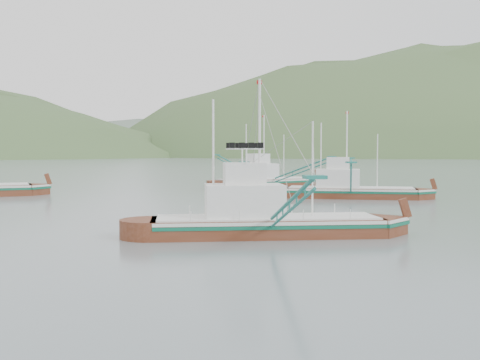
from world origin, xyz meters
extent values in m
plane|color=slate|center=(0.00, 0.00, 0.00)|extent=(1200.00, 1200.00, 0.00)
cube|color=#582612|center=(1.18, 1.48, 0.19)|extent=(14.00, 3.74, 1.87)
cube|color=silver|center=(1.18, 1.48, 0.98)|extent=(13.72, 3.82, 0.21)
cube|color=#0D5E42|center=(1.18, 1.48, 0.75)|extent=(13.72, 3.84, 0.21)
cube|color=silver|center=(1.18, 1.48, 1.17)|extent=(13.30, 3.56, 0.11)
cube|color=silver|center=(-0.22, 1.48, 2.15)|extent=(4.67, 2.99, 2.05)
cube|color=silver|center=(-0.22, 1.48, 3.83)|extent=(2.43, 2.05, 1.31)
cylinder|color=white|center=(0.72, 1.48, 5.32)|extent=(0.15, 0.15, 8.40)
cylinder|color=white|center=(-2.08, 1.48, 4.69)|extent=(0.13, 0.13, 7.14)
cylinder|color=white|center=(3.98, 1.48, 4.06)|extent=(0.11, 0.11, 5.88)
cube|color=#582612|center=(14.35, 28.41, 0.18)|extent=(14.26, 7.42, 1.84)
cube|color=silver|center=(14.35, 28.41, 0.96)|extent=(14.01, 7.42, 0.20)
cube|color=#0D5E42|center=(14.35, 28.41, 0.73)|extent=(14.02, 7.43, 0.20)
cube|color=silver|center=(14.35, 28.41, 1.15)|extent=(13.54, 7.05, 0.11)
cube|color=silver|center=(13.03, 28.80, 2.11)|extent=(5.24, 4.12, 2.02)
cube|color=silver|center=(13.03, 28.80, 3.77)|extent=(2.86, 2.61, 1.29)
cylinder|color=white|center=(13.91, 28.54, 5.24)|extent=(0.15, 0.15, 8.27)
cylinder|color=white|center=(11.27, 29.32, 4.62)|extent=(0.13, 0.13, 7.03)
cylinder|color=white|center=(16.99, 27.63, 4.00)|extent=(0.11, 0.11, 5.79)
cube|color=#582612|center=(7.98, 46.88, 0.19)|extent=(14.75, 10.10, 1.94)
cube|color=silver|center=(7.98, 46.88, 1.02)|extent=(14.53, 10.04, 0.21)
cube|color=#0D5E42|center=(7.98, 46.88, 0.78)|extent=(14.53, 10.06, 0.21)
cube|color=silver|center=(7.98, 46.88, 1.21)|extent=(14.01, 9.60, 0.12)
cube|color=silver|center=(6.68, 46.21, 2.24)|extent=(5.74, 4.98, 2.14)
cube|color=silver|center=(6.68, 46.21, 3.99)|extent=(3.22, 3.05, 1.36)
cylinder|color=white|center=(7.55, 46.65, 5.54)|extent=(0.16, 0.16, 8.75)
cylinder|color=white|center=(4.95, 45.33, 4.88)|extent=(0.14, 0.14, 7.44)
cylinder|color=white|center=(10.57, 48.20, 4.23)|extent=(0.12, 0.12, 6.12)
ellipsoid|color=#3F5D2F|center=(240.00, 430.00, 0.00)|extent=(684.00, 432.00, 306.00)
ellipsoid|color=slate|center=(30.00, 560.00, 0.00)|extent=(960.00, 400.00, 240.00)
camera|label=1|loc=(-4.25, -34.49, 5.32)|focal=45.00mm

